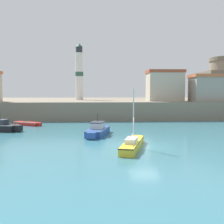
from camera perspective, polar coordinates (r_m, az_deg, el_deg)
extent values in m
plane|color=teal|center=(22.66, 7.08, -7.36)|extent=(200.00, 200.00, 0.00)
cube|color=gray|center=(61.35, 0.78, 1.41)|extent=(120.00, 40.00, 3.01)
cube|color=black|center=(32.38, -19.77, -3.35)|extent=(0.93, 1.05, 0.69)
cube|color=#333842|center=(33.52, -23.16, -2.07)|extent=(1.74, 1.55, 0.50)
cube|color=#2D333D|center=(33.49, -23.17, -1.57)|extent=(1.88, 1.66, 0.08)
cylinder|color=black|center=(33.45, -23.20, -0.73)|extent=(0.04, 0.04, 0.90)
cube|color=yellow|center=(21.48, 4.48, -7.16)|extent=(2.77, 6.12, 0.61)
cube|color=yellow|center=(24.67, 5.68, -5.68)|extent=(0.73, 0.66, 0.52)
cube|color=black|center=(21.43, 4.48, -6.46)|extent=(2.80, 6.18, 0.07)
cylinder|color=silver|center=(21.58, 4.71, -0.56)|extent=(0.10, 0.10, 4.27)
cylinder|color=silver|center=(20.59, 4.16, -5.24)|extent=(0.84, 2.63, 0.08)
cube|color=silver|center=(20.80, 4.23, -6.17)|extent=(1.26, 1.96, 0.36)
cube|color=red|center=(38.26, -18.02, -2.41)|extent=(3.85, 2.66, 0.49)
cube|color=red|center=(36.86, -15.57, -2.60)|extent=(0.68, 0.72, 0.42)
cube|color=white|center=(38.24, -18.03, -2.11)|extent=(3.89, 2.68, 0.07)
cube|color=#997F5B|center=(38.23, -18.03, -1.99)|extent=(0.58, 0.88, 0.08)
cube|color=#284C9E|center=(28.31, -3.06, -4.24)|extent=(2.74, 5.12, 0.74)
cube|color=#284C9E|center=(25.61, -4.53, -5.14)|extent=(1.06, 0.94, 0.63)
cube|color=white|center=(28.26, -3.06, -3.57)|extent=(2.77, 5.18, 0.07)
cube|color=silver|center=(27.98, -3.18, -2.92)|extent=(1.61, 1.95, 0.62)
cube|color=#2D333D|center=(27.94, -3.18, -2.21)|extent=(1.72, 2.11, 0.08)
cylinder|color=black|center=(27.89, -3.19, -1.21)|extent=(0.04, 0.04, 0.90)
cylinder|color=silver|center=(56.10, -7.12, 7.68)|extent=(1.62, 1.62, 9.85)
cylinder|color=#2D5647|center=(56.13, -7.13, 8.18)|extent=(1.67, 1.67, 0.90)
cylinder|color=#262D33|center=(56.70, -7.17, 13.26)|extent=(1.38, 1.38, 1.20)
cone|color=#2D5647|center=(56.87, -7.18, 14.26)|extent=(1.54, 1.54, 0.80)
cube|color=#BCB29E|center=(48.50, 11.37, 5.33)|extent=(6.14, 4.27, 5.05)
cube|color=#9E472D|center=(48.64, 11.42, 8.60)|extent=(6.44, 4.48, 0.50)
cube|color=gray|center=(48.97, 21.17, 4.59)|extent=(7.51, 4.24, 4.15)
cube|color=#C1663D|center=(49.05, 21.24, 7.30)|extent=(7.88, 4.45, 0.50)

